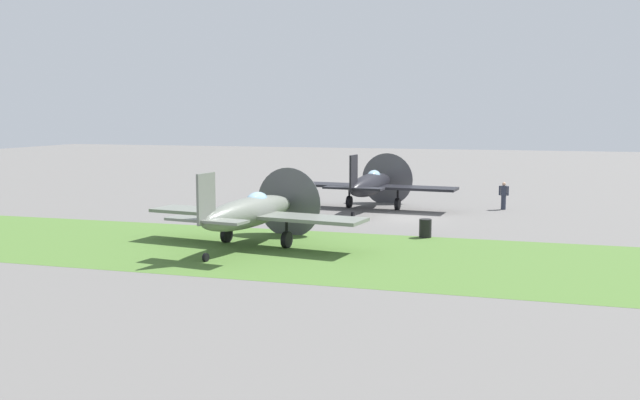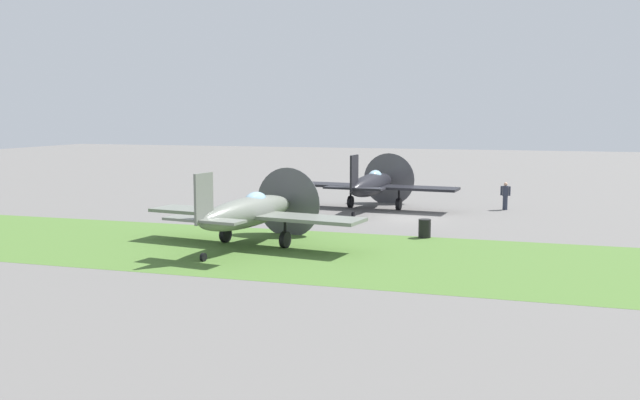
{
  "view_description": "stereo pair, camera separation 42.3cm",
  "coord_description": "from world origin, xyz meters",
  "px_view_note": "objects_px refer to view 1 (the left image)",
  "views": [
    {
      "loc": [
        7.04,
        -40.4,
        5.99
      ],
      "look_at": [
        -3.78,
        -4.3,
        1.38
      ],
      "focal_mm": 39.78,
      "sensor_mm": 36.0,
      "label": 1
    },
    {
      "loc": [
        7.44,
        -40.28,
        5.99
      ],
      "look_at": [
        -3.78,
        -4.3,
        1.38
      ],
      "focal_mm": 39.78,
      "sensor_mm": 36.0,
      "label": 2
    }
  ],
  "objects_px": {
    "ground_crew_chief": "(504,195)",
    "fuel_drum": "(425,228)",
    "airplane_lead": "(372,184)",
    "airplane_wingman": "(251,212)"
  },
  "relations": [
    {
      "from": "fuel_drum",
      "to": "ground_crew_chief",
      "type": "bearing_deg",
      "value": 74.27
    },
    {
      "from": "ground_crew_chief",
      "to": "fuel_drum",
      "type": "height_order",
      "value": "ground_crew_chief"
    },
    {
      "from": "airplane_lead",
      "to": "airplane_wingman",
      "type": "relative_size",
      "value": 1.0
    },
    {
      "from": "airplane_lead",
      "to": "fuel_drum",
      "type": "bearing_deg",
      "value": -58.24
    },
    {
      "from": "airplane_wingman",
      "to": "fuel_drum",
      "type": "distance_m",
      "value": 8.62
    },
    {
      "from": "airplane_lead",
      "to": "fuel_drum",
      "type": "distance_m",
      "value": 10.33
    },
    {
      "from": "ground_crew_chief",
      "to": "fuel_drum",
      "type": "bearing_deg",
      "value": 85.28
    },
    {
      "from": "airplane_lead",
      "to": "ground_crew_chief",
      "type": "height_order",
      "value": "airplane_lead"
    },
    {
      "from": "airplane_wingman",
      "to": "ground_crew_chief",
      "type": "bearing_deg",
      "value": 65.54
    },
    {
      "from": "fuel_drum",
      "to": "airplane_lead",
      "type": "bearing_deg",
      "value": 117.33
    }
  ]
}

